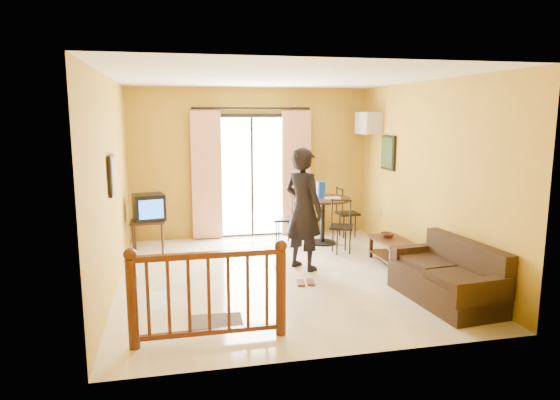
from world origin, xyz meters
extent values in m
plane|color=beige|center=(0.00, 0.00, 0.00)|extent=(5.00, 5.00, 0.00)
plane|color=white|center=(0.00, 0.00, 2.80)|extent=(5.00, 5.00, 0.00)
plane|color=#B78C23|center=(0.00, 2.50, 1.40)|extent=(4.50, 0.00, 4.50)
plane|color=#B78C23|center=(0.00, -2.50, 1.40)|extent=(4.50, 0.00, 4.50)
plane|color=#B78C23|center=(-2.25, 0.00, 1.40)|extent=(0.00, 5.00, 5.00)
plane|color=#B78C23|center=(2.25, 0.00, 1.40)|extent=(0.00, 5.00, 5.00)
cube|color=black|center=(0.00, 2.48, 1.15)|extent=(1.34, 0.03, 2.34)
cube|color=white|center=(0.00, 2.45, 1.15)|extent=(1.20, 0.04, 2.20)
cube|color=black|center=(0.00, 2.43, 1.15)|extent=(0.04, 0.02, 2.20)
cube|color=beige|center=(-0.85, 2.40, 1.20)|extent=(0.55, 0.08, 2.35)
cube|color=beige|center=(0.85, 2.40, 1.20)|extent=(0.55, 0.08, 2.35)
cylinder|color=black|center=(0.00, 2.40, 2.42)|extent=(2.20, 0.04, 0.04)
cube|color=black|center=(-1.90, 1.70, 0.54)|extent=(0.56, 0.46, 0.04)
cylinder|color=black|center=(-2.13, 1.51, 0.27)|extent=(0.04, 0.04, 0.54)
cylinder|color=black|center=(-1.67, 1.51, 0.27)|extent=(0.04, 0.04, 0.54)
cylinder|color=black|center=(-2.13, 1.89, 0.27)|extent=(0.04, 0.04, 0.54)
cylinder|color=black|center=(-1.67, 1.89, 0.27)|extent=(0.04, 0.04, 0.54)
cube|color=black|center=(-1.87, 1.70, 0.78)|extent=(0.57, 0.53, 0.44)
cube|color=blue|center=(-1.82, 1.48, 0.78)|extent=(0.39, 0.10, 0.31)
cube|color=black|center=(-2.22, -0.20, 1.55)|extent=(0.04, 0.42, 0.52)
cube|color=#555349|center=(-2.19, -0.20, 1.55)|extent=(0.01, 0.34, 0.44)
cylinder|color=black|center=(1.15, 1.65, 0.81)|extent=(1.00, 1.00, 0.04)
cylinder|color=black|center=(1.15, 1.65, 0.41)|extent=(0.08, 0.08, 0.81)
cylinder|color=black|center=(1.15, 1.65, 0.01)|extent=(0.49, 0.49, 0.03)
cylinder|color=#1237A9|center=(1.12, 1.66, 0.98)|extent=(0.16, 0.16, 0.30)
cube|color=white|center=(1.30, 1.55, 0.84)|extent=(0.31, 0.23, 0.02)
cube|color=silver|center=(2.10, 1.95, 2.15)|extent=(0.30, 0.60, 0.40)
cube|color=gray|center=(1.95, 1.95, 2.15)|extent=(0.02, 0.56, 0.36)
cube|color=black|center=(2.22, 1.30, 1.65)|extent=(0.04, 0.50, 0.60)
cube|color=black|center=(2.19, 1.30, 1.65)|extent=(0.01, 0.42, 0.52)
cube|color=black|center=(1.85, 0.23, 0.36)|extent=(0.48, 0.86, 0.04)
cube|color=black|center=(1.85, 0.23, 0.11)|extent=(0.44, 0.82, 0.03)
cube|color=black|center=(1.66, -0.16, 0.18)|extent=(0.05, 0.05, 0.36)
cube|color=black|center=(2.04, -0.16, 0.18)|extent=(0.05, 0.05, 0.36)
cube|color=black|center=(1.66, 0.61, 0.18)|extent=(0.05, 0.05, 0.36)
cube|color=black|center=(2.04, 0.61, 0.18)|extent=(0.05, 0.05, 0.36)
imported|color=#5A2A1E|center=(1.85, 0.41, 0.42)|extent=(0.23, 0.23, 0.07)
cube|color=black|center=(1.80, -1.41, 0.19)|extent=(0.88, 1.56, 0.37)
cube|color=black|center=(2.08, -1.41, 0.51)|extent=(0.31, 1.50, 0.51)
cube|color=black|center=(1.80, -2.14, 0.39)|extent=(0.76, 0.22, 0.28)
cube|color=black|center=(1.80, -0.68, 0.39)|extent=(0.76, 0.22, 0.28)
cube|color=black|center=(1.75, -1.74, 0.40)|extent=(0.57, 0.65, 0.09)
cube|color=black|center=(1.75, -1.09, 0.40)|extent=(0.57, 0.65, 0.09)
imported|color=black|center=(0.42, 0.28, 0.92)|extent=(0.74, 0.80, 1.83)
cylinder|color=#471E0F|center=(-1.90, -1.90, 0.46)|extent=(0.11, 0.11, 0.92)
cylinder|color=#471E0F|center=(-0.40, -1.90, 0.46)|extent=(0.11, 0.11, 0.92)
sphere|color=#471E0F|center=(-1.90, -1.90, 0.97)|extent=(0.13, 0.13, 0.13)
sphere|color=#471E0F|center=(-0.40, -1.90, 0.97)|extent=(0.13, 0.13, 0.13)
cube|color=#471E0F|center=(-1.15, -1.90, 0.92)|extent=(1.55, 0.08, 0.06)
cube|color=#471E0F|center=(-1.15, -1.90, 0.10)|extent=(1.55, 0.06, 0.05)
cube|color=#4F463F|center=(-1.05, -1.43, 0.01)|extent=(0.62, 0.42, 0.02)
cube|color=#5A2A1E|center=(0.21, -0.41, 0.01)|extent=(0.14, 0.26, 0.03)
cube|color=#5A2A1E|center=(0.35, -0.41, 0.01)|extent=(0.14, 0.26, 0.03)
camera|label=1|loc=(-1.47, -6.77, 2.32)|focal=32.00mm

